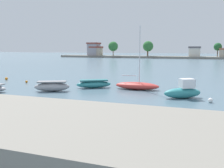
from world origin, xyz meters
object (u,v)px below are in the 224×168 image
(moored_boat_2, at_px, (94,84))
(moored_boat_1, at_px, (52,86))
(moored_boat_3, at_px, (137,86))
(mooring_buoy_2, at_px, (210,100))
(mooring_buoy_3, at_px, (6,79))
(mooring_buoy_0, at_px, (27,82))
(moored_boat_4, at_px, (183,91))

(moored_boat_2, bearing_deg, moored_boat_1, -162.01)
(moored_boat_3, xyz_separation_m, mooring_buoy_2, (7.71, -4.73, -0.24))
(moored_boat_1, xyz_separation_m, mooring_buoy_3, (-11.71, 6.11, -0.33))
(mooring_buoy_0, height_order, mooring_buoy_2, mooring_buoy_2)
(mooring_buoy_2, bearing_deg, moored_boat_3, 148.44)
(moored_boat_3, height_order, moored_boat_4, moored_boat_3)
(mooring_buoy_3, bearing_deg, mooring_buoy_0, -18.24)
(moored_boat_4, bearing_deg, moored_boat_3, 117.55)
(moored_boat_3, distance_m, mooring_buoy_3, 20.22)
(moored_boat_1, distance_m, moored_boat_4, 13.79)
(moored_boat_1, height_order, moored_boat_4, moored_boat_4)
(mooring_buoy_0, bearing_deg, moored_boat_2, -4.38)
(moored_boat_4, xyz_separation_m, mooring_buoy_2, (2.38, -1.33, -0.46))
(mooring_buoy_2, xyz_separation_m, mooring_buoy_3, (-27.85, 6.56, -0.00))
(mooring_buoy_0, height_order, mooring_buoy_3, mooring_buoy_3)
(moored_boat_3, bearing_deg, moored_boat_4, -31.96)
(moored_boat_1, height_order, mooring_buoy_0, moored_boat_1)
(mooring_buoy_0, relative_size, mooring_buoy_3, 0.82)
(moored_boat_1, relative_size, mooring_buoy_2, 9.46)
(moored_boat_1, height_order, mooring_buoy_2, moored_boat_1)
(moored_boat_2, xyz_separation_m, moored_boat_4, (10.45, -2.87, 0.21))
(moored_boat_3, bearing_deg, mooring_buoy_2, -30.93)
(mooring_buoy_3, bearing_deg, moored_boat_4, -11.61)
(moored_boat_2, height_order, mooring_buoy_3, moored_boat_2)
(moored_boat_4, distance_m, mooring_buoy_2, 2.76)
(moored_boat_2, bearing_deg, mooring_buoy_3, 140.56)
(moored_boat_4, bearing_deg, mooring_buoy_2, -59.02)
(mooring_buoy_2, bearing_deg, moored_boat_4, 150.85)
(moored_boat_2, xyz_separation_m, moored_boat_3, (5.11, 0.54, -0.01))
(mooring_buoy_0, bearing_deg, mooring_buoy_2, -12.18)
(moored_boat_3, distance_m, mooring_buoy_2, 9.05)
(moored_boat_3, bearing_deg, moored_boat_2, -173.34)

